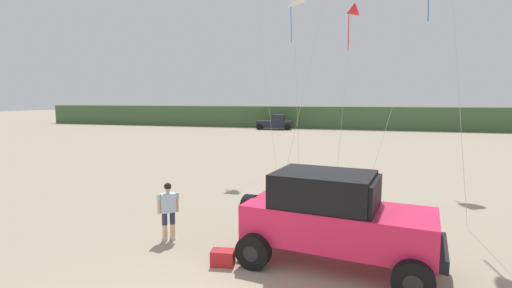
{
  "coord_description": "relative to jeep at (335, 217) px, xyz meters",
  "views": [
    {
      "loc": [
        2.99,
        -5.52,
        4.01
      ],
      "look_at": [
        0.16,
        4.59,
        2.75
      ],
      "focal_mm": 26.33,
      "sensor_mm": 36.0,
      "label": 1
    }
  ],
  "objects": [
    {
      "name": "dune_ridge",
      "position": [
        -3.28,
        45.13,
        0.29
      ],
      "size": [
        90.0,
        6.15,
        2.98
      ],
      "primitive_type": "cube",
      "color": "#426038",
      "rests_on": "ground_plane"
    },
    {
      "name": "distant_pickup",
      "position": [
        -10.38,
        39.59,
        -0.26
      ],
      "size": [
        4.76,
        2.79,
        1.98
      ],
      "color": "#1E232D",
      "rests_on": "ground_plane"
    },
    {
      "name": "kite_orange_streamer",
      "position": [
        -0.17,
        13.9,
        7.76
      ],
      "size": [
        0.95,
        4.35,
        9.44
      ],
      "color": "red",
      "rests_on": "ground_plane"
    },
    {
      "name": "person_watching",
      "position": [
        -4.66,
        0.37,
        -0.26
      ],
      "size": [
        0.52,
        0.46,
        1.67
      ],
      "color": "#DBB28E",
      "rests_on": "ground_plane"
    },
    {
      "name": "kite_yellow_diamond",
      "position": [
        -3.73,
        15.04,
        8.81
      ],
      "size": [
        2.21,
        6.47,
        10.8
      ],
      "color": "white",
      "rests_on": "ground_plane"
    },
    {
      "name": "jeep",
      "position": [
        0.0,
        0.0,
        0.0
      ],
      "size": [
        4.99,
        3.01,
        2.26
      ],
      "color": "#EA2151",
      "rests_on": "ground_plane"
    },
    {
      "name": "cooler_box",
      "position": [
        -2.58,
        -0.78,
        -1.01
      ],
      "size": [
        0.6,
        0.43,
        0.38
      ],
      "primitive_type": "cube",
      "rotation": [
        0.0,
        0.0,
        0.14
      ],
      "color": "#B21E23",
      "rests_on": "ground_plane"
    }
  ]
}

